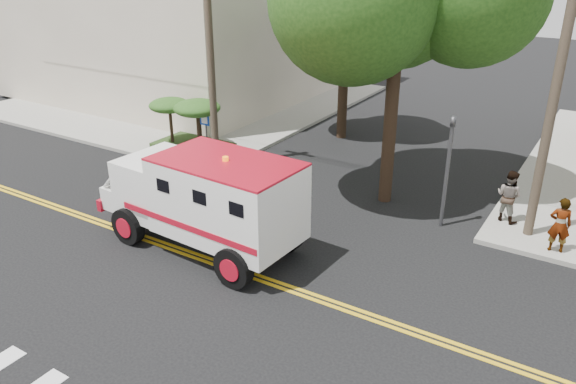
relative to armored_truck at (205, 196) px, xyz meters
The scene contains 12 objects.
ground 2.37m from the armored_truck, 20.53° to the right, with size 100.00×100.00×0.00m, color black.
sidewalk_nw 17.64m from the armored_truck, 132.71° to the left, with size 17.00×17.00×0.15m, color gray.
building_left 20.33m from the armored_truck, 134.01° to the left, with size 16.00×14.00×10.00m, color #BCAF9A.
utility_pole_left 7.31m from the armored_truck, 126.60° to the left, with size 0.28×0.28×9.00m, color #382D23.
utility_pole_right 10.08m from the armored_truck, 35.42° to the left, with size 0.28×0.28×9.00m, color #382D23.
tree_left 11.96m from the armored_truck, 95.59° to the left, with size 4.48×4.20×7.70m.
traffic_signal 7.37m from the armored_truck, 42.92° to the left, with size 0.15×0.18×3.60m.
accessibility_sign 7.25m from the armored_truck, 129.60° to the left, with size 0.45×0.10×2.02m.
palm_planter 8.40m from the armored_truck, 134.14° to the left, with size 3.52×2.63×2.36m.
armored_truck is the anchor object (origin of this frame).
pedestrian_a 10.05m from the armored_truck, 29.31° to the left, with size 0.61×0.40×1.66m, color gray.
pedestrian_b 9.42m from the armored_truck, 41.10° to the left, with size 0.82×0.64×1.69m, color gray.
Camera 1 is at (8.09, -10.50, 8.20)m, focal length 35.00 mm.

